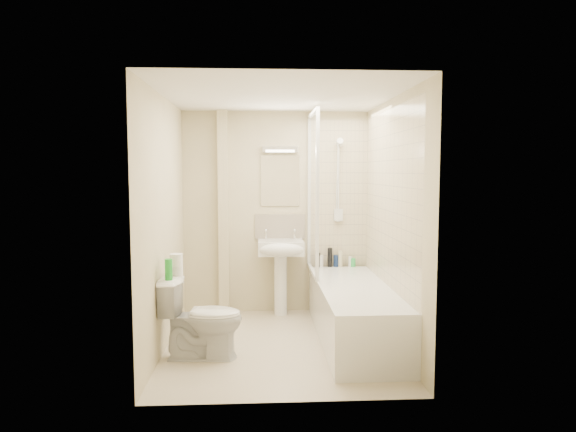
{
  "coord_description": "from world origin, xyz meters",
  "views": [
    {
      "loc": [
        -0.19,
        -4.88,
        1.69
      ],
      "look_at": [
        0.09,
        0.2,
        1.25
      ],
      "focal_mm": 32.0,
      "sensor_mm": 36.0,
      "label": 1
    }
  ],
  "objects": [
    {
      "name": "bottle_cream",
      "position": [
        0.77,
        1.16,
        0.65
      ],
      "size": [
        0.05,
        0.05,
        0.19
      ],
      "primitive_type": "cylinder",
      "color": "beige",
      "rests_on": "bathtub"
    },
    {
      "name": "mirror",
      "position": [
        0.05,
        1.24,
        1.58
      ],
      "size": [
        0.46,
        0.01,
        0.6
      ],
      "primitive_type": "cube",
      "color": "white",
      "rests_on": "wall_back"
    },
    {
      "name": "tile_right",
      "position": [
        1.09,
        0.12,
        1.42
      ],
      "size": [
        0.01,
        2.1,
        1.75
      ],
      "primitive_type": "cube",
      "color": "beige",
      "rests_on": "wall_right"
    },
    {
      "name": "bottle_green",
      "position": [
        0.92,
        1.16,
        0.6
      ],
      "size": [
        0.07,
        0.07,
        0.1
      ],
      "primitive_type": "cylinder",
      "color": "green",
      "rests_on": "bathtub"
    },
    {
      "name": "strip_light",
      "position": [
        0.05,
        1.22,
        1.95
      ],
      "size": [
        0.42,
        0.07,
        0.07
      ],
      "primitive_type": "cube",
      "color": "silver",
      "rests_on": "wall_back"
    },
    {
      "name": "pedestal_sink",
      "position": [
        0.05,
        1.01,
        0.71
      ],
      "size": [
        0.52,
        0.48,
        1.01
      ],
      "color": "white",
      "rests_on": "ground"
    },
    {
      "name": "bottle_blue",
      "position": [
        0.72,
        1.16,
        0.62
      ],
      "size": [
        0.06,
        0.06,
        0.14
      ],
      "primitive_type": "cylinder",
      "color": "navy",
      "rests_on": "bathtub"
    },
    {
      "name": "green_bottle",
      "position": [
        -0.99,
        -0.38,
        0.83
      ],
      "size": [
        0.07,
        0.07,
        0.19
      ],
      "primitive_type": "cylinder",
      "color": "green",
      "rests_on": "toilet"
    },
    {
      "name": "bottle_black_a",
      "position": [
        0.5,
        1.16,
        0.64
      ],
      "size": [
        0.06,
        0.06,
        0.17
      ],
      "primitive_type": "cylinder",
      "color": "black",
      "rests_on": "bathtub"
    },
    {
      "name": "wall_back",
      "position": [
        0.0,
        1.25,
        1.2
      ],
      "size": [
        2.2,
        0.02,
        2.4
      ],
      "primitive_type": "cube",
      "color": "beige",
      "rests_on": "ground"
    },
    {
      "name": "floor",
      "position": [
        0.0,
        0.0,
        0.0
      ],
      "size": [
        2.5,
        2.5,
        0.0
      ],
      "primitive_type": "plane",
      "color": "beige",
      "rests_on": "ground"
    },
    {
      "name": "toilet_roll_upper",
      "position": [
        -0.95,
        -0.24,
        0.89
      ],
      "size": [
        0.12,
        0.12,
        0.11
      ],
      "primitive_type": "cylinder",
      "color": "white",
      "rests_on": "toilet_roll_lower"
    },
    {
      "name": "tile_back",
      "position": [
        0.75,
        1.24,
        1.42
      ],
      "size": [
        0.7,
        0.01,
        1.75
      ],
      "primitive_type": "cube",
      "color": "beige",
      "rests_on": "wall_back"
    },
    {
      "name": "splashback",
      "position": [
        0.05,
        1.24,
        1.03
      ],
      "size": [
        0.6,
        0.02,
        0.3
      ],
      "primitive_type": "cube",
      "color": "beige",
      "rests_on": "wall_back"
    },
    {
      "name": "toilet_roll_lower",
      "position": [
        -0.95,
        -0.18,
        0.79
      ],
      "size": [
        0.1,
        0.1,
        0.1
      ],
      "primitive_type": "cylinder",
      "color": "white",
      "rests_on": "toilet"
    },
    {
      "name": "bathtub",
      "position": [
        0.75,
        0.12,
        0.29
      ],
      "size": [
        0.7,
        2.1,
        0.55
      ],
      "color": "white",
      "rests_on": "ground"
    },
    {
      "name": "bottle_white_b",
      "position": [
        0.89,
        1.16,
        0.61
      ],
      "size": [
        0.05,
        0.05,
        0.12
      ],
      "primitive_type": "cylinder",
      "color": "silver",
      "rests_on": "bathtub"
    },
    {
      "name": "ceiling",
      "position": [
        0.0,
        0.0,
        2.4
      ],
      "size": [
        2.2,
        2.5,
        0.02
      ],
      "primitive_type": "cube",
      "color": "white",
      "rests_on": "wall_back"
    },
    {
      "name": "wall_left",
      "position": [
        -1.1,
        0.0,
        1.2
      ],
      "size": [
        0.02,
        2.5,
        2.4
      ],
      "primitive_type": "cube",
      "color": "beige",
      "rests_on": "ground"
    },
    {
      "name": "shower_fixture",
      "position": [
        0.75,
        1.19,
        1.55
      ],
      "size": [
        0.1,
        0.16,
        0.99
      ],
      "color": "white",
      "rests_on": "wall_back"
    },
    {
      "name": "bottle_white_a",
      "position": [
        0.54,
        1.16,
        0.62
      ],
      "size": [
        0.06,
        0.06,
        0.14
      ],
      "primitive_type": "cylinder",
      "color": "silver",
      "rests_on": "bathtub"
    },
    {
      "name": "toilet",
      "position": [
        -0.72,
        -0.29,
        0.37
      ],
      "size": [
        0.51,
        0.78,
        0.74
      ],
      "primitive_type": "imported",
      "rotation": [
        0.0,
        0.0,
        1.51
      ],
      "color": "white",
      "rests_on": "ground"
    },
    {
      "name": "pipe_boxing",
      "position": [
        -0.62,
        1.19,
        1.2
      ],
      "size": [
        0.12,
        0.12,
        2.4
      ],
      "primitive_type": "cube",
      "color": "beige",
      "rests_on": "ground"
    },
    {
      "name": "wall_right",
      "position": [
        1.1,
        0.0,
        1.2
      ],
      "size": [
        0.02,
        2.5,
        2.4
      ],
      "primitive_type": "cube",
      "color": "beige",
      "rests_on": "ground"
    },
    {
      "name": "shower_screen",
      "position": [
        0.4,
        0.8,
        1.45
      ],
      "size": [
        0.04,
        0.92,
        1.8
      ],
      "color": "white",
      "rests_on": "bathtub"
    },
    {
      "name": "bottle_black_b",
      "position": [
        0.65,
        1.16,
        0.66
      ],
      "size": [
        0.06,
        0.06,
        0.23
      ],
      "primitive_type": "cylinder",
      "color": "black",
      "rests_on": "bathtub"
    }
  ]
}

